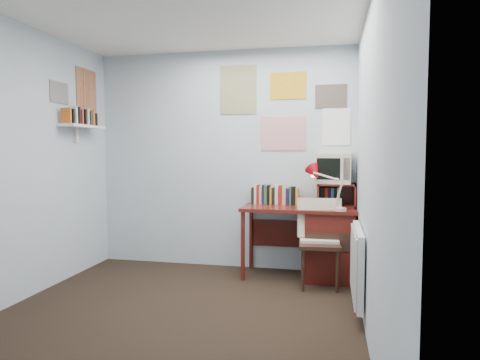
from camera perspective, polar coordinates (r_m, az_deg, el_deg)
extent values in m
plane|color=black|center=(3.58, -9.53, -18.43)|extent=(3.50, 3.50, 0.00)
cube|color=#A9B3C1|center=(4.98, -2.26, 2.69)|extent=(3.00, 0.02, 2.50)
cube|color=#A9B3C1|center=(3.09, 17.03, 1.71)|extent=(0.02, 3.50, 2.50)
cube|color=#5D1B15|center=(4.60, 7.83, -3.79)|extent=(1.20, 0.55, 0.03)
cube|color=#5D1B15|center=(4.66, 11.88, -8.50)|extent=(0.50, 0.50, 0.72)
cylinder|color=#5D1B15|center=(4.52, 0.38, -8.80)|extent=(0.04, 0.04, 0.72)
cylinder|color=#5D1B15|center=(4.97, 1.49, -7.63)|extent=(0.04, 0.04, 0.72)
cube|color=#5D1B15|center=(4.93, 5.10, -7.07)|extent=(0.64, 0.02, 0.30)
cube|color=black|center=(4.35, 10.55, -8.49)|extent=(0.47, 0.45, 0.85)
cube|color=#B90C18|center=(4.35, 13.31, -1.35)|extent=(0.34, 0.31, 0.41)
cube|color=#5D1B15|center=(4.69, 12.71, -1.96)|extent=(0.40, 0.30, 0.25)
cube|color=beige|center=(4.69, 12.41, 1.71)|extent=(0.39, 0.37, 0.35)
cube|color=#5D1B15|center=(4.80, 5.15, -1.93)|extent=(0.60, 0.14, 0.22)
cube|color=white|center=(3.75, 15.42, -10.71)|extent=(0.09, 0.80, 0.60)
cube|color=white|center=(4.94, -20.28, 6.72)|extent=(0.20, 0.62, 0.24)
cube|color=white|center=(4.87, 5.82, 9.70)|extent=(1.20, 0.01, 0.90)
cube|color=white|center=(5.03, -21.31, 11.00)|extent=(0.01, 0.70, 0.60)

